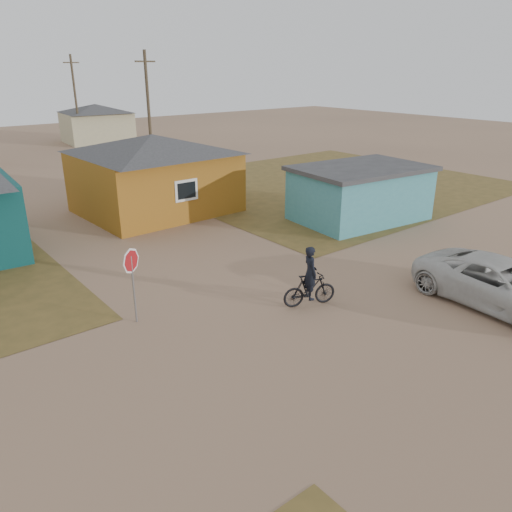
% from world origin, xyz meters
% --- Properties ---
extents(ground, '(120.00, 120.00, 0.00)m').
position_xyz_m(ground, '(0.00, 0.00, 0.00)').
color(ground, '#916E53').
extents(grass_ne, '(20.00, 18.00, 0.00)m').
position_xyz_m(grass_ne, '(14.00, 13.00, 0.01)').
color(grass_ne, brown).
rests_on(grass_ne, ground).
extents(house_yellow, '(7.72, 6.76, 3.90)m').
position_xyz_m(house_yellow, '(2.50, 14.00, 2.00)').
color(house_yellow, '#965D17').
rests_on(house_yellow, ground).
extents(shed_turquoise, '(6.71, 4.93, 2.60)m').
position_xyz_m(shed_turquoise, '(9.50, 6.50, 1.31)').
color(shed_turquoise, teal).
rests_on(shed_turquoise, ground).
extents(house_beige_east, '(6.95, 6.05, 3.60)m').
position_xyz_m(house_beige_east, '(10.00, 40.00, 1.86)').
color(house_beige_east, tan).
rests_on(house_beige_east, ground).
extents(utility_pole_near, '(1.40, 0.20, 8.00)m').
position_xyz_m(utility_pole_near, '(6.50, 22.00, 4.14)').
color(utility_pole_near, '#483B2B').
rests_on(utility_pole_near, ground).
extents(utility_pole_far, '(1.40, 0.20, 8.00)m').
position_xyz_m(utility_pole_far, '(7.50, 38.00, 4.14)').
color(utility_pole_far, '#483B2B').
rests_on(utility_pole_far, ground).
extents(stop_sign, '(0.75, 0.14, 2.30)m').
position_xyz_m(stop_sign, '(-3.74, 3.62, 1.71)').
color(stop_sign, gray).
rests_on(stop_sign, ground).
extents(cyclist, '(1.79, 1.07, 1.96)m').
position_xyz_m(cyclist, '(0.99, 1.23, 0.71)').
color(cyclist, black).
rests_on(cyclist, ground).
extents(vehicle, '(2.70, 5.44, 1.48)m').
position_xyz_m(vehicle, '(5.57, -2.52, 0.74)').
color(vehicle, beige).
rests_on(vehicle, ground).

